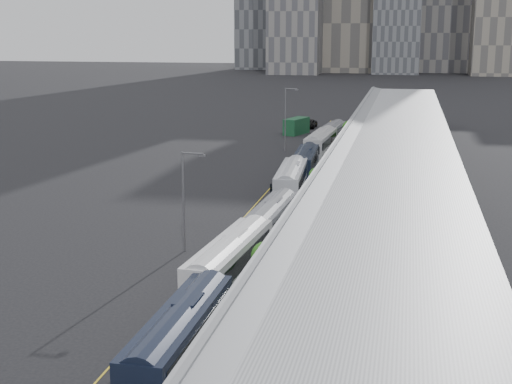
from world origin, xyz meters
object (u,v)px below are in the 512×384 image
(bus_1, at_px, (181,345))
(bus_4, at_px, (291,185))
(bus_2, at_px, (230,267))
(shipping_container, at_px, (296,126))
(bus_5, at_px, (305,165))
(street_lamp_near, at_px, (185,194))
(bus_3, at_px, (271,226))
(bus_6, at_px, (321,146))
(bus_7, at_px, (332,136))
(street_lamp_far, at_px, (286,115))
(suv, at_px, (308,124))

(bus_1, distance_m, bus_4, 41.87)
(bus_2, xyz_separation_m, shipping_container, (-7.58, 79.58, -0.18))
(bus_5, relative_size, street_lamp_near, 1.46)
(bus_3, bearing_deg, bus_5, 94.72)
(shipping_container, bearing_deg, bus_6, -54.76)
(bus_1, relative_size, bus_7, 1.03)
(bus_1, height_order, bus_4, bus_4)
(bus_2, bearing_deg, bus_6, 94.59)
(bus_3, bearing_deg, bus_6, 93.77)
(bus_4, bearing_deg, street_lamp_far, 96.73)
(bus_4, height_order, suv, bus_4)
(bus_3, xyz_separation_m, bus_5, (-1.10, 29.12, 0.02))
(bus_6, bearing_deg, bus_2, -86.56)
(bus_7, bearing_deg, street_lamp_far, -124.49)
(shipping_container, bearing_deg, bus_5, -61.53)
(bus_3, xyz_separation_m, street_lamp_near, (-6.44, -4.08, 3.44))
(bus_7, relative_size, street_lamp_near, 1.45)
(bus_7, relative_size, suv, 2.13)
(bus_1, relative_size, shipping_container, 2.06)
(bus_3, distance_m, bus_6, 44.11)
(bus_1, bearing_deg, street_lamp_far, 95.60)
(bus_2, xyz_separation_m, bus_6, (-0.30, 56.16, 0.02))
(suv, bearing_deg, street_lamp_far, -86.64)
(shipping_container, bearing_deg, bus_1, -67.06)
(bus_5, relative_size, shipping_container, 2.02)
(bus_5, distance_m, street_lamp_near, 33.80)
(street_lamp_near, xyz_separation_m, street_lamp_far, (-0.39, 52.48, 0.64))
(bus_2, relative_size, street_lamp_near, 1.57)
(bus_1, height_order, shipping_container, bus_1)
(suv, bearing_deg, bus_6, -76.38)
(bus_3, bearing_deg, shipping_container, 99.50)
(bus_3, distance_m, bus_4, 16.82)
(bus_6, relative_size, street_lamp_far, 1.38)
(bus_5, bearing_deg, street_lamp_far, 103.79)
(bus_1, height_order, street_lamp_far, street_lamp_far)
(bus_1, xyz_separation_m, suv, (-7.06, 101.39, -0.76))
(bus_5, xyz_separation_m, shipping_container, (-7.12, 38.40, -0.07))
(bus_2, distance_m, bus_4, 28.86)
(bus_3, bearing_deg, bus_4, 95.67)
(bus_3, distance_m, bus_5, 29.14)
(bus_2, relative_size, bus_4, 1.01)
(bus_2, bearing_deg, street_lamp_near, 130.36)
(bus_2, xyz_separation_m, bus_5, (-0.46, 41.18, -0.11))
(bus_1, xyz_separation_m, bus_7, (-0.45, 81.06, -0.07))
(street_lamp_near, height_order, street_lamp_far, street_lamp_far)
(bus_6, bearing_deg, street_lamp_far, 147.09)
(bus_1, height_order, bus_2, bus_2)
(street_lamp_near, bearing_deg, bus_7, 84.46)
(bus_6, height_order, bus_7, bus_6)
(bus_3, distance_m, suv, 76.67)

